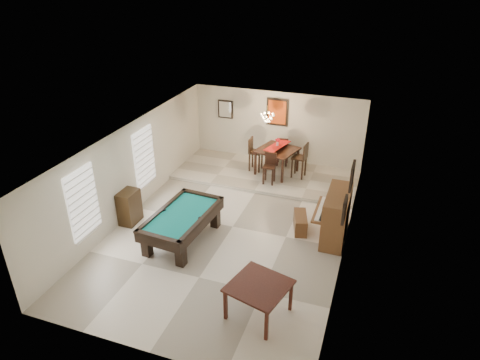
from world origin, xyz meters
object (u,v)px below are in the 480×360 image
Objects in this scene: dining_chair_north at (283,151)px; upright_piano at (330,215)px; dining_chair_east at (299,160)px; dining_chair_west at (256,154)px; square_table at (259,300)px; dining_chair_south at (269,169)px; chandelier at (267,115)px; dining_table at (277,159)px; piano_bench at (300,223)px; apothecary_chest at (129,207)px; flower_vase at (278,142)px; pool_table at (183,227)px.

upright_piano is at bearing 113.75° from dining_chair_north.
dining_chair_west is at bearing -85.28° from dining_chair_east.
square_table is at bearing -162.48° from dining_chair_west.
chandelier is (-0.28, 0.57, 1.58)m from dining_chair_south.
dining_chair_south is at bearing -92.74° from dining_table.
dining_chair_east is 1.84m from chandelier.
dining_chair_east is at bearing 116.32° from upright_piano.
dining_chair_east is (-0.69, 2.92, 0.48)m from piano_bench.
dining_chair_south is (-1.49, 2.17, 0.39)m from piano_bench.
dining_chair_north is (0.06, 1.51, 0.02)m from dining_chair_south.
apothecary_chest is at bearing -165.60° from piano_bench.
square_table is 6.50m from flower_vase.
dining_chair_east is at bearing 46.79° from apothecary_chest.
dining_chair_east is (2.08, 4.39, 0.33)m from pool_table.
flower_vase reaches higher than dining_chair_west.
dining_chair_west is (-0.69, 0.78, 0.07)m from dining_chair_south.
piano_bench is 0.73× the size of dining_chair_west.
square_table is at bearing -92.52° from piano_bench.
chandelier reaches higher than dining_chair_east.
upright_piano reaches higher than dining_table.
dining_chair_north is 1.06m from dining_chair_east.
dining_chair_west is (-2.18, 2.95, 0.46)m from piano_bench.
dining_chair_east is at bearing -91.40° from dining_chair_west.
piano_bench is at bearing -63.85° from flower_vase.
dining_table is 0.72m from dining_chair_north.
dining_chair_east reaches higher than pool_table.
chandelier is at bearing -144.41° from dining_table.
upright_piano is (3.55, 1.43, 0.27)m from pool_table.
dining_chair_east reaches higher than dining_table.
flower_vase is at bearing 126.54° from upright_piano.
dining_table is 1.20× the size of dining_chair_south.
piano_bench is 0.80× the size of dining_chair_north.
dining_table is (-1.46, 2.96, 0.38)m from piano_bench.
dining_table reaches higher than square_table.
square_table is 4.16× the size of flower_vase.
piano_bench is at bearing 19.06° from dining_chair_east.
pool_table is at bearing -112.17° from dining_chair_south.
flower_vase is 0.92m from dining_chair_east.
upright_piano reaches higher than pool_table.
dining_table is (3.08, 4.13, 0.13)m from apothecary_chest.
flower_vase is at bearing 101.71° from square_table.
apothecary_chest is (-4.39, 2.18, 0.09)m from square_table.
flower_vase reaches higher than dining_chair_south.
dining_chair_north is (0.02, 0.72, 0.03)m from dining_table.
chandelier is (2.77, 3.90, 1.72)m from apothecary_chest.
dining_chair_north is 1.85m from chandelier.
apothecary_chest is 0.80× the size of dining_table.
chandelier is at bearing 104.92° from square_table.
piano_bench is at bearing -57.15° from chandelier.
dining_chair_south is (-0.04, -0.80, 0.01)m from dining_table.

